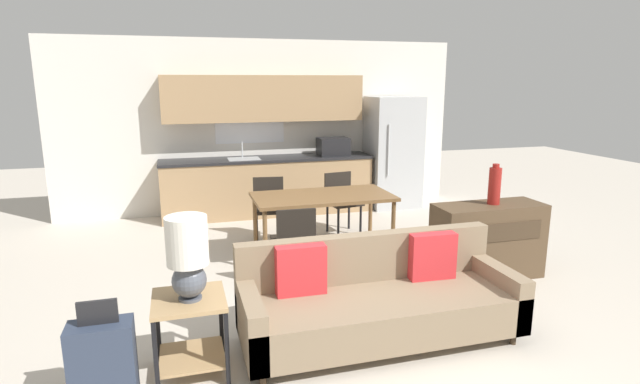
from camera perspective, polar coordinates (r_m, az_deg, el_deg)
The scene contains 14 objects.
ground_plane at distance 4.13m, azimuth 5.42°, elevation -17.55°, with size 20.00×20.00×0.00m, color beige.
wall_back at distance 8.08m, azimuth -6.52°, elevation 7.46°, with size 6.40×0.07×2.70m.
kitchen_counter at distance 7.86m, azimuth -5.90°, elevation 3.58°, with size 3.28×0.65×2.15m.
refrigerator at distance 8.37m, azimuth 8.33°, elevation 4.51°, with size 0.81×0.73×1.82m.
dining_table at distance 5.93m, azimuth 0.30°, elevation -0.92°, with size 1.64×0.84×0.75m.
couch at distance 4.18m, azimuth 6.53°, elevation -12.16°, with size 2.23×0.80×0.82m.
side_table at distance 3.77m, azimuth -14.62°, elevation -14.24°, with size 0.50×0.50×0.58m.
table_lamp at distance 3.55m, azimuth -14.89°, elevation -6.91°, with size 0.29×0.29×0.60m.
credenza at distance 5.64m, azimuth 18.59°, elevation -5.29°, with size 1.17×0.46×0.80m.
vase at distance 5.52m, azimuth 19.32°, elevation 0.71°, with size 0.13×0.13×0.43m.
dining_chair_far_right at distance 6.88m, azimuth 2.51°, elevation -0.79°, with size 0.48×0.48×0.83m.
dining_chair_near_left at distance 5.16m, azimuth -3.00°, elevation -5.41°, with size 0.43×0.43×0.83m.
dining_chair_far_left at distance 6.56m, azimuth -5.85°, elevation -1.51°, with size 0.47×0.47×0.83m.
suitcase at distance 3.69m, azimuth -23.57°, elevation -17.45°, with size 0.40×0.22×0.72m.
Camera 1 is at (-1.34, -3.31, 2.07)m, focal length 28.00 mm.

